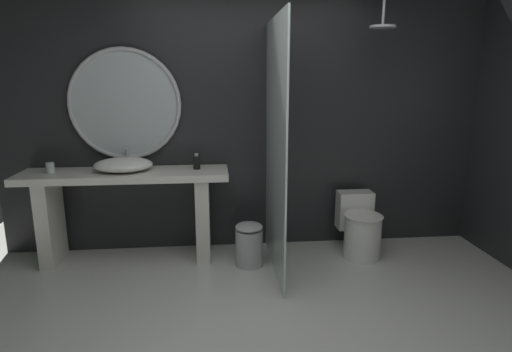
# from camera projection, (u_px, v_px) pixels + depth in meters

# --- Properties ---
(back_wall_panel) EXTENTS (4.80, 0.10, 2.60)m
(back_wall_panel) POSITION_uv_depth(u_px,v_px,m) (249.00, 118.00, 4.19)
(back_wall_panel) COLOR #232326
(back_wall_panel) RESTS_ON ground_plane
(vanity_counter) EXTENTS (1.87, 0.48, 0.85)m
(vanity_counter) POSITION_uv_depth(u_px,v_px,m) (127.00, 201.00, 3.94)
(vanity_counter) COLOR silver
(vanity_counter) RESTS_ON ground_plane
(vessel_sink) EXTENTS (0.52, 0.43, 0.20)m
(vessel_sink) POSITION_uv_depth(u_px,v_px,m) (123.00, 165.00, 3.88)
(vessel_sink) COLOR white
(vessel_sink) RESTS_ON vanity_counter
(tumbler_cup) EXTENTS (0.07, 0.07, 0.09)m
(tumbler_cup) POSITION_uv_depth(u_px,v_px,m) (50.00, 168.00, 3.81)
(tumbler_cup) COLOR silver
(tumbler_cup) RESTS_ON vanity_counter
(soap_dispenser) EXTENTS (0.07, 0.07, 0.15)m
(soap_dispenser) POSITION_uv_depth(u_px,v_px,m) (197.00, 162.00, 3.97)
(soap_dispenser) COLOR black
(soap_dispenser) RESTS_ON vanity_counter
(round_wall_mirror) EXTENTS (1.04, 0.04, 1.04)m
(round_wall_mirror) POSITION_uv_depth(u_px,v_px,m) (125.00, 104.00, 3.96)
(round_wall_mirror) COLOR #B7B7BC
(shower_glass_panel) EXTENTS (0.02, 1.16, 2.18)m
(shower_glass_panel) POSITION_uv_depth(u_px,v_px,m) (275.00, 149.00, 3.64)
(shower_glass_panel) COLOR silver
(shower_glass_panel) RESTS_ON ground_plane
(rain_shower_head) EXTENTS (0.23, 0.23, 0.39)m
(rain_shower_head) POSITION_uv_depth(u_px,v_px,m) (383.00, 23.00, 3.71)
(rain_shower_head) COLOR #B7B7BC
(toilet) EXTENTS (0.36, 0.56, 0.58)m
(toilet) POSITION_uv_depth(u_px,v_px,m) (360.00, 227.00, 4.12)
(toilet) COLOR white
(toilet) RESTS_ON ground_plane
(waste_bin) EXTENTS (0.25, 0.25, 0.41)m
(waste_bin) POSITION_uv_depth(u_px,v_px,m) (249.00, 244.00, 3.89)
(waste_bin) COLOR #B7B7BC
(waste_bin) RESTS_ON ground_plane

